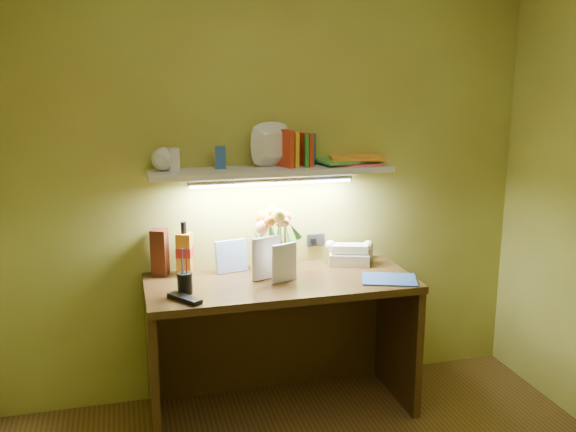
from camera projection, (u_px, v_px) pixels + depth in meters
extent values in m
cube|color=#37220F|center=(281.00, 346.00, 3.44)|extent=(1.40, 0.60, 0.75)
cube|color=silver|center=(366.00, 252.00, 3.72)|extent=(0.08, 0.05, 0.07)
cube|color=#572313|center=(160.00, 252.00, 3.40)|extent=(0.10, 0.10, 0.25)
cylinder|color=black|center=(185.00, 276.00, 3.13)|extent=(0.09, 0.09, 0.18)
cube|color=black|center=(185.00, 298.00, 3.05)|extent=(0.16, 0.19, 0.02)
cube|color=#2E58AE|center=(389.00, 279.00, 3.35)|extent=(0.33, 0.29, 0.01)
imported|color=silver|center=(252.00, 260.00, 3.30)|extent=(0.17, 0.06, 0.23)
imported|color=silver|center=(272.00, 265.00, 3.26)|extent=(0.15, 0.06, 0.20)
cube|color=silver|center=(272.00, 171.00, 3.40)|extent=(1.30, 0.25, 0.03)
imported|color=silver|center=(161.00, 163.00, 3.23)|extent=(0.15, 0.15, 0.10)
imported|color=silver|center=(173.00, 164.00, 3.27)|extent=(0.09, 0.09, 0.08)
imported|color=silver|center=(276.00, 162.00, 3.40)|extent=(0.30, 0.30, 0.06)
cube|color=silver|center=(173.00, 160.00, 3.28)|extent=(0.07, 0.06, 0.12)
cube|color=#2E58AE|center=(221.00, 158.00, 3.35)|extent=(0.06, 0.05, 0.12)
cube|color=red|center=(285.00, 148.00, 3.41)|extent=(0.07, 0.14, 0.20)
cube|color=gold|center=(293.00, 149.00, 3.42)|extent=(0.04, 0.12, 0.19)
cube|color=#1951A5|center=(312.00, 150.00, 3.46)|extent=(0.07, 0.12, 0.17)
cube|color=#2A8C29|center=(306.00, 150.00, 3.44)|extent=(0.04, 0.12, 0.18)
cube|color=red|center=(306.00, 150.00, 3.44)|extent=(0.06, 0.13, 0.18)
cube|color=#DC4B6B|center=(353.00, 163.00, 3.53)|extent=(0.33, 0.27, 0.01)
cube|color=#4EAD4D|center=(346.00, 160.00, 3.54)|extent=(0.37, 0.30, 0.01)
cube|color=orange|center=(357.00, 157.00, 3.54)|extent=(0.33, 0.27, 0.01)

